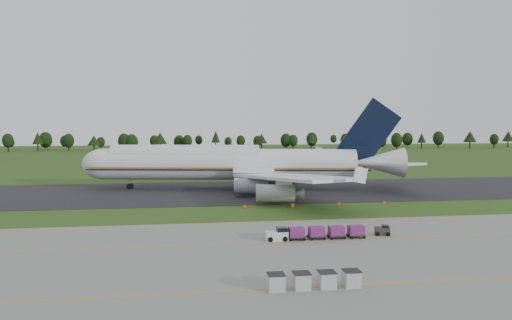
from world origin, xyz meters
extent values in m
plane|color=#284514|center=(0.00, 0.00, 0.00)|extent=(600.00, 600.00, 0.00)
cube|color=slate|center=(0.00, -34.00, 0.03)|extent=(300.00, 52.00, 0.06)
cube|color=black|center=(0.00, 28.00, 0.04)|extent=(300.00, 40.00, 0.08)
cube|color=#C6900B|center=(0.00, -22.00, 0.07)|extent=(300.00, 0.25, 0.01)
cube|color=#C6900B|center=(0.00, -40.00, 0.07)|extent=(300.00, 0.20, 0.01)
cube|color=#C6900B|center=(0.00, -10.00, 0.07)|extent=(120.00, 0.20, 0.01)
cylinder|color=black|center=(-108.17, 218.83, 2.07)|extent=(0.70, 0.70, 4.13)
sphere|color=black|center=(-108.17, 218.83, 6.31)|extent=(6.32, 6.32, 6.32)
cylinder|color=black|center=(-92.96, 222.55, 1.99)|extent=(0.70, 0.70, 3.99)
cone|color=black|center=(-92.96, 222.55, 7.53)|extent=(6.15, 6.15, 7.09)
cylinder|color=black|center=(-75.47, 221.23, 1.99)|extent=(0.70, 0.70, 3.97)
sphere|color=black|center=(-75.47, 221.23, 6.07)|extent=(6.40, 6.40, 6.40)
cylinder|color=black|center=(-60.14, 215.61, 1.66)|extent=(0.70, 0.70, 3.31)
cone|color=black|center=(-60.14, 215.61, 6.26)|extent=(7.63, 7.63, 5.89)
cylinder|color=black|center=(-39.33, 221.91, 1.64)|extent=(0.70, 0.70, 3.29)
sphere|color=black|center=(-39.33, 221.91, 5.02)|extent=(7.42, 7.42, 7.42)
cylinder|color=black|center=(-22.40, 216.12, 1.95)|extent=(0.70, 0.70, 3.90)
cone|color=black|center=(-22.40, 216.12, 7.37)|extent=(8.41, 8.41, 6.93)
cylinder|color=black|center=(-6.22, 227.83, 1.76)|extent=(0.70, 0.70, 3.52)
sphere|color=black|center=(-6.22, 227.83, 5.38)|extent=(5.91, 5.91, 5.91)
cylinder|color=black|center=(11.29, 226.81, 2.13)|extent=(0.70, 0.70, 4.26)
cone|color=black|center=(11.29, 226.81, 8.05)|extent=(5.60, 5.60, 7.58)
cylinder|color=black|center=(25.44, 213.68, 1.85)|extent=(0.70, 0.70, 3.70)
sphere|color=black|center=(25.44, 213.68, 5.65)|extent=(5.33, 5.33, 5.33)
cylinder|color=black|center=(40.12, 226.09, 1.79)|extent=(0.70, 0.70, 3.57)
cone|color=black|center=(40.12, 226.09, 6.74)|extent=(7.55, 7.55, 6.35)
cylinder|color=black|center=(57.41, 212.27, 1.89)|extent=(0.70, 0.70, 3.77)
sphere|color=black|center=(57.41, 212.27, 5.76)|extent=(5.63, 5.63, 5.63)
cylinder|color=black|center=(72.99, 227.79, 1.79)|extent=(0.70, 0.70, 3.57)
cone|color=black|center=(72.99, 227.79, 6.74)|extent=(6.23, 6.23, 6.35)
cylinder|color=black|center=(91.53, 215.12, 1.89)|extent=(0.70, 0.70, 3.78)
sphere|color=black|center=(91.53, 215.12, 5.78)|extent=(6.47, 6.47, 6.47)
cylinder|color=black|center=(108.80, 224.84, 2.02)|extent=(0.70, 0.70, 4.04)
cone|color=black|center=(108.80, 224.84, 7.62)|extent=(7.54, 7.54, 7.17)
cylinder|color=black|center=(124.39, 213.16, 1.90)|extent=(0.70, 0.70, 3.80)
sphere|color=black|center=(124.39, 213.16, 5.81)|extent=(7.05, 7.05, 7.05)
cylinder|color=black|center=(144.20, 218.95, 1.85)|extent=(0.70, 0.70, 3.69)
cone|color=black|center=(144.20, 218.95, 6.98)|extent=(5.59, 5.59, 6.57)
cylinder|color=black|center=(160.15, 226.99, 2.10)|extent=(0.70, 0.70, 4.21)
sphere|color=black|center=(160.15, 226.99, 6.42)|extent=(7.22, 7.22, 7.22)
cylinder|color=black|center=(174.69, 213.58, 2.06)|extent=(0.70, 0.70, 4.12)
cone|color=black|center=(174.69, 213.58, 7.79)|extent=(8.40, 8.40, 7.33)
cylinder|color=black|center=(194.74, 217.87, 1.89)|extent=(0.70, 0.70, 3.79)
sphere|color=black|center=(194.74, 217.87, 5.79)|extent=(5.66, 5.66, 5.66)
cylinder|color=black|center=(212.04, 227.98, 2.01)|extent=(0.70, 0.70, 4.01)
cone|color=black|center=(212.04, 227.98, 7.58)|extent=(7.74, 7.74, 7.13)
cylinder|color=silver|center=(0.73, 32.17, 5.93)|extent=(59.60, 18.12, 7.36)
cylinder|color=silver|center=(-9.31, 34.05, 7.66)|extent=(35.20, 12.02, 5.74)
sphere|color=silver|center=(-28.39, 37.61, 5.93)|extent=(7.36, 7.36, 7.36)
cone|color=silver|center=(35.37, 25.70, 6.44)|extent=(12.33, 8.93, 6.99)
cube|color=#C07E1C|center=(0.05, 28.54, 5.31)|extent=(64.28, 12.07, 0.36)
cube|color=silver|center=(10.65, 10.47, 5.01)|extent=(19.08, 36.20, 0.56)
cube|color=silver|center=(17.82, 48.83, 5.01)|extent=(28.91, 33.98, 0.56)
cylinder|color=gray|center=(4.33, 18.40, 2.45)|extent=(7.63, 4.53, 3.27)
cylinder|color=gray|center=(7.11, 6.45, 2.45)|extent=(7.63, 4.53, 3.27)
cylinder|color=gray|center=(9.06, 43.71, 2.45)|extent=(7.63, 4.53, 3.27)
cylinder|color=gray|center=(15.97, 53.85, 2.45)|extent=(7.63, 4.53, 3.27)
cube|color=black|center=(32.88, 26.16, 13.32)|extent=(14.75, 3.29, 16.40)
cube|color=silver|center=(35.47, 17.88, 6.74)|extent=(10.08, 14.42, 0.46)
cube|color=silver|center=(38.29, 32.95, 6.74)|extent=(13.12, 13.58, 0.46)
cylinder|color=slate|center=(-22.37, 36.49, 1.12)|extent=(0.37, 0.37, 2.25)
cylinder|color=black|center=(-22.37, 36.49, 0.66)|extent=(1.47, 1.15, 1.33)
cylinder|color=slate|center=(5.91, 26.53, 1.12)|extent=(0.37, 0.37, 2.25)
cylinder|color=black|center=(5.91, 26.53, 0.66)|extent=(1.47, 1.15, 1.33)
cylinder|color=slate|center=(7.60, 35.56, 1.12)|extent=(0.37, 0.37, 2.25)
cylinder|color=black|center=(7.60, 35.56, 0.66)|extent=(1.47, 1.15, 1.33)
cube|color=silver|center=(1.96, -21.07, 0.66)|extent=(2.84, 1.53, 1.20)
cylinder|color=black|center=(0.98, -21.84, 0.39)|extent=(0.66, 0.24, 0.66)
cube|color=black|center=(4.59, -21.07, 0.44)|extent=(2.19, 1.64, 0.13)
cube|color=#63205C|center=(4.59, -21.07, 1.10)|extent=(1.97, 1.53, 1.20)
cylinder|color=black|center=(3.71, -21.84, 0.25)|extent=(0.37, 0.16, 0.37)
cube|color=black|center=(7.32, -21.07, 0.44)|extent=(2.19, 1.64, 0.13)
cube|color=#63205C|center=(7.32, -21.07, 1.10)|extent=(1.97, 1.53, 1.20)
cylinder|color=black|center=(6.44, -21.84, 0.25)|extent=(0.37, 0.16, 0.37)
cube|color=black|center=(10.05, -21.07, 0.44)|extent=(2.19, 1.64, 0.13)
cube|color=#63205C|center=(10.05, -21.07, 1.10)|extent=(1.97, 1.53, 1.20)
cylinder|color=black|center=(9.18, -21.84, 0.25)|extent=(0.37, 0.16, 0.37)
cube|color=black|center=(12.79, -21.07, 0.44)|extent=(2.19, 1.64, 0.13)
cube|color=#63205C|center=(12.79, -21.07, 1.10)|extent=(1.97, 1.53, 1.20)
cylinder|color=black|center=(11.91, -21.84, 0.25)|extent=(0.37, 0.16, 0.37)
cylinder|color=black|center=(1.96, -21.07, 0.39)|extent=(0.66, 0.24, 0.66)
cube|color=#2B3223|center=(16.90, -20.12, 0.61)|extent=(2.23, 1.66, 1.09)
cylinder|color=black|center=(16.20, -20.72, 0.34)|extent=(0.56, 0.20, 0.56)
cylinder|color=black|center=(17.59, -19.52, 0.34)|extent=(0.56, 0.20, 0.56)
cube|color=#A8A8A8|center=(-1.88, -40.53, 0.80)|extent=(1.49, 1.49, 1.49)
cube|color=black|center=(-1.88, -40.53, 1.59)|extent=(1.58, 1.58, 0.07)
cube|color=#A8A8A8|center=(0.52, -40.53, 0.80)|extent=(1.49, 1.49, 1.49)
cube|color=black|center=(0.52, -40.53, 1.59)|extent=(1.58, 1.58, 0.07)
cube|color=#A8A8A8|center=(2.92, -40.53, 0.80)|extent=(1.49, 1.49, 1.49)
cube|color=black|center=(2.92, -40.53, 1.59)|extent=(1.58, 1.58, 0.07)
cube|color=#A8A8A8|center=(5.32, -40.53, 0.80)|extent=(1.49, 1.49, 1.49)
cube|color=black|center=(5.32, -40.53, 1.59)|extent=(1.58, 1.58, 0.07)
cube|color=#EE4507|center=(1.14, 5.22, 0.30)|extent=(0.50, 0.12, 0.60)
cube|color=black|center=(1.14, 5.22, 0.02)|extent=(0.30, 0.30, 0.04)
cube|color=#EE4507|center=(10.10, 5.22, 0.30)|extent=(0.50, 0.12, 0.60)
cube|color=black|center=(10.10, 5.22, 0.02)|extent=(0.30, 0.30, 0.04)
cube|color=#EE4507|center=(19.05, 5.22, 0.30)|extent=(0.50, 0.12, 0.60)
cube|color=black|center=(19.05, 5.22, 0.02)|extent=(0.30, 0.30, 0.04)
cube|color=#EE4507|center=(28.00, 5.22, 0.30)|extent=(0.50, 0.12, 0.60)
cube|color=black|center=(28.00, 5.22, 0.02)|extent=(0.30, 0.30, 0.04)
camera|label=1|loc=(-10.36, -84.35, 15.15)|focal=35.00mm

